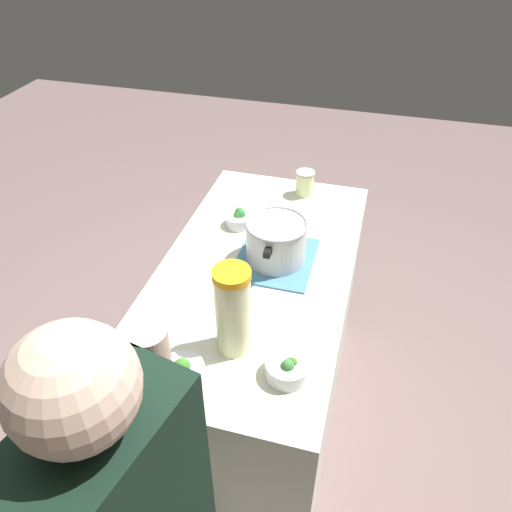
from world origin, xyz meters
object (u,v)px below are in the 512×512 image
(cooking_pot, at_px, (276,240))
(mason_jar, at_px, (305,183))
(broccoli_bowl_back, at_px, (239,219))
(lemonade_pitcher, at_px, (233,311))
(broccoli_bowl_center, at_px, (182,373))
(broccoli_bowl_front, at_px, (288,368))

(cooking_pot, xyz_separation_m, mason_jar, (-0.51, 0.01, -0.04))
(mason_jar, bearing_deg, broccoli_bowl_back, -34.23)
(mason_jar, bearing_deg, lemonade_pitcher, -2.19)
(lemonade_pitcher, height_order, mason_jar, lemonade_pitcher)
(lemonade_pitcher, bearing_deg, cooking_pot, 177.08)
(broccoli_bowl_center, bearing_deg, broccoli_bowl_back, -174.82)
(cooking_pot, distance_m, mason_jar, 0.51)
(cooking_pot, distance_m, broccoli_bowl_back, 0.29)
(cooking_pot, bearing_deg, broccoli_bowl_back, -132.99)
(mason_jar, height_order, broccoli_bowl_center, mason_jar)
(broccoli_bowl_back, bearing_deg, cooking_pot, 47.01)
(cooking_pot, distance_m, broccoli_bowl_front, 0.55)
(broccoli_bowl_center, xyz_separation_m, broccoli_bowl_back, (-0.81, -0.07, -0.00))
(cooking_pot, xyz_separation_m, broccoli_bowl_center, (0.62, -0.13, -0.06))
(broccoli_bowl_front, bearing_deg, broccoli_bowl_back, -152.87)
(cooking_pot, relative_size, broccoli_bowl_back, 2.77)
(broccoli_bowl_front, relative_size, broccoli_bowl_back, 1.22)
(broccoli_bowl_center, height_order, broccoli_bowl_back, broccoli_bowl_center)
(lemonade_pitcher, bearing_deg, broccoli_bowl_center, -32.98)
(cooking_pot, xyz_separation_m, lemonade_pitcher, (0.46, -0.02, 0.06))
(mason_jar, relative_size, broccoli_bowl_front, 0.87)
(cooking_pot, height_order, mason_jar, cooking_pot)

